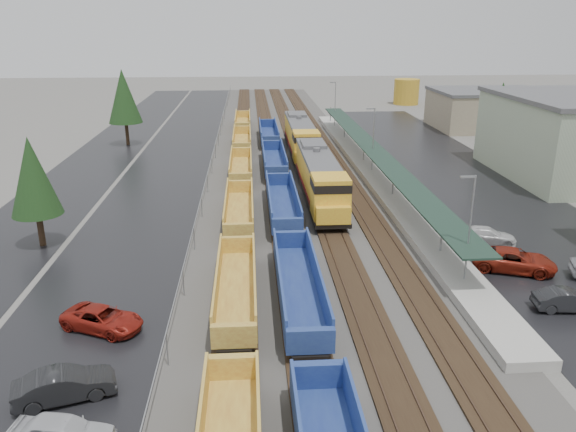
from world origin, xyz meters
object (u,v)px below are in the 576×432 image
object	(u,v)px
well_string_blue	(289,237)
parked_car_west_b	(65,385)
parked_car_west_c	(103,319)
parked_car_east_a	(568,300)
locomotive_trail	(301,137)
storage_tank	(406,92)
well_string_yellow	(239,210)
parked_car_east_b	(514,260)
locomotive_lead	(320,178)
parked_car_east_c	(486,236)

from	to	relation	value
well_string_blue	parked_car_west_b	bearing A→B (deg)	-124.09
parked_car_west_c	parked_car_east_a	size ratio (longest dim) A/B	1.17
locomotive_trail	storage_tank	size ratio (longest dim) A/B	3.88
parked_car_west_b	parked_car_east_a	distance (m)	29.75
storage_tank	parked_car_west_c	bearing A→B (deg)	-114.98
well_string_yellow	parked_car_west_c	bearing A→B (deg)	-112.97
locomotive_trail	parked_car_west_c	size ratio (longest dim) A/B	4.31
parked_car_west_c	parked_car_east_b	xyz separation A→B (m)	(28.01, 6.41, 0.14)
locomotive_lead	parked_car_west_c	size ratio (longest dim) A/B	4.31
parked_car_west_b	well_string_yellow	bearing A→B (deg)	-35.82
parked_car_west_b	parked_car_east_c	bearing A→B (deg)	-75.16
locomotive_trail	well_string_blue	world-z (taller)	locomotive_trail
well_string_blue	parked_car_east_b	bearing A→B (deg)	-16.82
locomotive_trail	parked_car_east_b	world-z (taller)	locomotive_trail
well_string_blue	parked_car_east_c	distance (m)	16.34
well_string_yellow	parked_car_west_b	xyz separation A→B (m)	(-8.07, -25.05, -0.35)
locomotive_lead	parked_car_east_a	distance (m)	27.00
well_string_yellow	parked_car_west_c	size ratio (longest dim) A/B	22.00
well_string_blue	parked_car_west_b	xyz separation A→B (m)	(-12.07, -17.84, -0.39)
locomotive_lead	parked_car_west_c	distance (m)	28.84
locomotive_lead	well_string_yellow	bearing A→B (deg)	-145.46
locomotive_trail	well_string_yellow	distance (m)	27.72
parked_car_west_b	parked_car_east_b	size ratio (longest dim) A/B	0.80
parked_car_east_b	parked_car_east_c	xyz separation A→B (m)	(0.16, 5.35, -0.14)
well_string_yellow	well_string_blue	distance (m)	8.25
locomotive_trail	parked_car_east_c	bearing A→B (deg)	-69.67
storage_tank	parked_car_west_b	distance (m)	109.76
parked_car_west_c	parked_car_east_c	distance (m)	30.53
locomotive_trail	parked_car_west_b	bearing A→B (deg)	-107.31
locomotive_trail	well_string_yellow	xyz separation A→B (m)	(-8.00, -26.51, -1.42)
well_string_yellow	storage_tank	distance (m)	83.61
locomotive_lead	locomotive_trail	world-z (taller)	same
locomotive_trail	well_string_blue	bearing A→B (deg)	-96.77
well_string_blue	parked_car_east_b	world-z (taller)	well_string_blue
locomotive_trail	parked_car_east_a	bearing A→B (deg)	-73.92
well_string_blue	storage_tank	bearing A→B (deg)	68.88
parked_car_east_a	parked_car_east_b	bearing A→B (deg)	11.71
locomotive_trail	parked_car_west_b	size ratio (longest dim) A/B	4.49
well_string_yellow	parked_car_east_a	xyz separation A→B (m)	(20.87, -18.16, -0.43)
storage_tank	parked_car_east_b	bearing A→B (deg)	-100.21
well_string_blue	parked_car_east_a	bearing A→B (deg)	-32.97
well_string_yellow	well_string_blue	xyz separation A→B (m)	(4.00, -7.21, 0.04)
storage_tank	well_string_yellow	bearing A→B (deg)	-115.46
locomotive_trail	parked_car_east_a	world-z (taller)	locomotive_trail
locomotive_lead	well_string_yellow	distance (m)	9.82
well_string_blue	parked_car_west_b	size ratio (longest dim) A/B	21.62
parked_car_west_b	parked_car_east_b	xyz separation A→B (m)	(28.24, 12.95, 0.04)
locomotive_lead	well_string_blue	world-z (taller)	locomotive_lead
storage_tank	parked_car_east_c	distance (m)	83.72
locomotive_trail	storage_tank	bearing A→B (deg)	60.29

